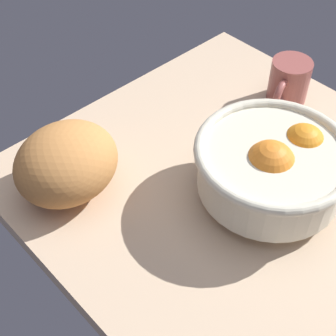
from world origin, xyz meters
TOP-DOWN VIEW (x-y plane):
  - ground_plane at (0.00, 0.00)cm, footprint 66.49×59.83cm
  - fruit_bowl at (-1.73, -1.32)cm, footprint 22.24×22.24cm
  - bread_loaf at (19.10, 19.35)cm, footprint 14.58×16.45cm
  - mug at (10.38, -21.13)cm, footprint 7.02×10.78cm

SIDE VIEW (x-z plane):
  - ground_plane at x=0.00cm, z-range -3.00..0.00cm
  - mug at x=10.38cm, z-range 0.00..7.71cm
  - bread_loaf at x=19.10cm, z-range 0.00..10.71cm
  - fruit_bowl at x=-1.73cm, z-range 0.80..11.51cm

